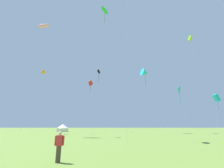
# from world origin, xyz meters

# --- Properties ---
(kite_pink_parafoil) EXTENTS (3.82, 2.10, 28.57)m
(kite_pink_parafoil) POSITION_xyz_m (-18.35, 32.87, 28.02)
(kite_pink_parafoil) COLOR pink
(kite_pink_parafoil) RESTS_ON ground
(kite_green_parafoil) EXTENTS (2.05, 2.79, 25.44)m
(kite_green_parafoil) POSITION_xyz_m (-1.51, 23.73, 24.93)
(kite_green_parafoil) COLOR green
(kite_green_parafoil) RESTS_ON ground
(kite_cyan_diamond) EXTENTS (1.69, 3.15, 15.20)m
(kite_cyan_diamond) POSITION_xyz_m (22.30, 46.61, 13.55)
(kite_cyan_diamond) COLOR #1EB7CC
(kite_cyan_diamond) RESTS_ON ground
(kite_cyan_box) EXTENTS (2.52, 1.22, 8.77)m
(kite_cyan_box) POSITION_xyz_m (22.43, 29.81, 7.87)
(kite_cyan_box) COLOR #1EB7CC
(kite_cyan_box) RESTS_ON ground
(kite_cyan_delta) EXTENTS (4.01, 3.76, 21.28)m
(kite_cyan_delta) POSITION_xyz_m (11.38, 47.16, 19.75)
(kite_cyan_delta) COLOR #1EB7CC
(kite_cyan_delta) RESTS_ON ground
(kite_red_diamond) EXTENTS (1.63, 3.00, 11.79)m
(kite_red_diamond) POSITION_xyz_m (-4.63, 29.51, 10.68)
(kite_red_diamond) COLOR red
(kite_red_diamond) RESTS_ON ground
(kite_orange_delta) EXTENTS (2.41, 2.10, 19.04)m
(kite_orange_delta) POSITION_xyz_m (-21.33, 41.69, 17.95)
(kite_orange_delta) COLOR orange
(kite_orange_delta) RESTS_ON ground
(kite_lime_box) EXTENTS (1.20, 2.81, 28.05)m
(kite_lime_box) POSITION_xyz_m (23.26, 37.54, 27.13)
(kite_lime_box) COLOR #99DB2D
(kite_lime_box) RESTS_ON ground
(kite_black_diamond) EXTENTS (3.08, 2.38, 25.88)m
(kite_black_diamond) POSITION_xyz_m (-5.72, 59.23, 24.14)
(kite_black_diamond) COLOR black
(kite_black_diamond) RESTS_ON ground
(person_spectator) EXTENTS (0.57, 0.28, 1.73)m
(person_spectator) POSITION_xyz_m (-3.10, 7.18, 0.85)
(person_spectator) COLOR #473828
(person_spectator) RESTS_ON ground
(festival_tent_right) EXTENTS (4.26, 4.26, 2.77)m
(festival_tent_right) POSITION_xyz_m (-19.09, 58.96, 1.53)
(festival_tent_right) COLOR white
(festival_tent_right) RESTS_ON ground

